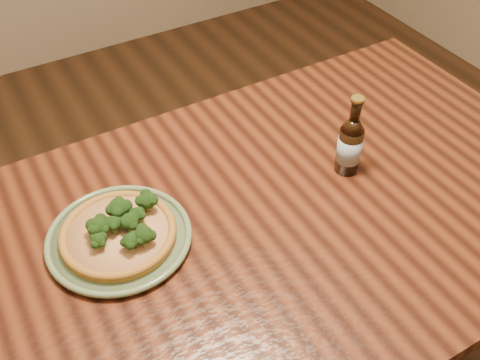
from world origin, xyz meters
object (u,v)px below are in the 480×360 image
plate (119,238)px  pizza (119,231)px  beer_bottle (350,145)px  table (250,250)px

plate → pizza: (0.00, -0.00, 0.02)m
beer_bottle → table: bearing=-167.2°
table → pizza: 0.30m
beer_bottle → plate: bearing=-179.8°
plate → pizza: bearing=-16.1°
table → plate: bearing=161.0°
pizza → beer_bottle: size_ratio=1.18×
plate → beer_bottle: size_ratio=1.48×
pizza → beer_bottle: 0.55m
pizza → table: bearing=-19.0°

